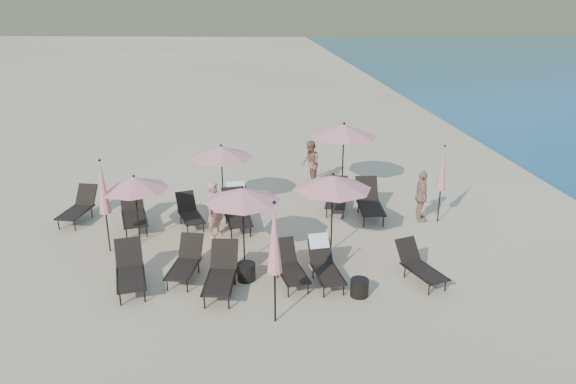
{
  "coord_description": "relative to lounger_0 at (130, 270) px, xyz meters",
  "views": [
    {
      "loc": [
        -1.48,
        -11.8,
        6.69
      ],
      "look_at": [
        0.14,
        3.5,
        1.1
      ],
      "focal_mm": 35.0,
      "sensor_mm": 36.0,
      "label": 1
    }
  ],
  "objects": [
    {
      "name": "umbrella_closed_2",
      "position": [
        -0.88,
        2.05,
        1.35
      ],
      "size": [
        0.3,
        0.3,
        2.6
      ],
      "color": "black",
      "rests_on": "ground"
    },
    {
      "name": "umbrella_open_1",
      "position": [
        2.71,
        1.06,
        1.39
      ],
      "size": [
        1.94,
        1.94,
        2.09
      ],
      "color": "black",
      "rests_on": "ground"
    },
    {
      "name": "umbrella_open_3",
      "position": [
        2.16,
        4.85,
        1.45
      ],
      "size": [
        2.0,
        2.0,
        2.15
      ],
      "color": "black",
      "rests_on": "ground"
    },
    {
      "name": "lounger_9",
      "position": [
        2.6,
        3.57,
        0.08
      ],
      "size": [
        0.77,
        1.83,
        1.12
      ],
      "rotation": [
        0.0,
        0.0,
        0.06
      ],
      "color": "black",
      "rests_on": "ground"
    },
    {
      "name": "beachgoer_b",
      "position": [
        5.27,
        6.87,
        0.36
      ],
      "size": [
        0.68,
        0.84,
        1.63
      ],
      "primitive_type": "imported",
      "rotation": [
        0.0,
        0.0,
        -1.49
      ],
      "color": "#96624D",
      "rests_on": "ground"
    },
    {
      "name": "lounger_6",
      "position": [
        -2.21,
        4.36,
        -0.01
      ],
      "size": [
        1.04,
        1.75,
        0.95
      ],
      "rotation": [
        0.0,
        0.0,
        -0.27
      ],
      "color": "black",
      "rests_on": "ground"
    },
    {
      "name": "lounger_7",
      "position": [
        -0.46,
        3.63,
        0.02
      ],
      "size": [
        1.04,
        1.87,
        1.02
      ],
      "rotation": [
        0.0,
        0.0,
        0.22
      ],
      "color": "black",
      "rests_on": "ground"
    },
    {
      "name": "umbrella_open_2",
      "position": [
        5.07,
        1.47,
        1.5
      ],
      "size": [
        2.05,
        2.05,
        2.21
      ],
      "color": "black",
      "rests_on": "ground"
    },
    {
      "name": "lounger_1",
      "position": [
        1.27,
        0.37,
        -0.04
      ],
      "size": [
        0.93,
        1.64,
        0.89
      ],
      "rotation": [
        0.0,
        0.0,
        -0.23
      ],
      "color": "black",
      "rests_on": "ground"
    },
    {
      "name": "lounger_10",
      "position": [
        5.78,
        4.41,
        -0.02
      ],
      "size": [
        1.0,
        1.71,
        0.93
      ],
      "rotation": [
        0.0,
        0.0,
        -0.26
      ],
      "color": "black",
      "rests_on": "ground"
    },
    {
      "name": "umbrella_closed_0",
      "position": [
        3.28,
        -1.82,
        1.46
      ],
      "size": [
        0.32,
        0.32,
        2.76
      ],
      "color": "black",
      "rests_on": "ground"
    },
    {
      "name": "side_table_0",
      "position": [
        2.73,
        0.06,
        -0.24
      ],
      "size": [
        0.45,
        0.45,
        0.44
      ],
      "primitive_type": "cylinder",
      "color": "black",
      "rests_on": "ground"
    },
    {
      "name": "lounger_5",
      "position": [
        6.9,
        -0.38,
        -0.05
      ],
      "size": [
        1.03,
        1.61,
        0.87
      ],
      "rotation": [
        0.0,
        0.0,
        0.33
      ],
      "color": "black",
      "rests_on": "ground"
    },
    {
      "name": "umbrella_closed_1",
      "position": [
        8.66,
        3.09,
        1.23
      ],
      "size": [
        0.28,
        0.28,
        2.43
      ],
      "color": "black",
      "rests_on": "ground"
    },
    {
      "name": "ground",
      "position": [
        3.95,
        -0.31,
        -0.46
      ],
      "size": [
        800.0,
        800.0,
        0.0
      ],
      "primitive_type": "plane",
      "color": "#D6BA8C",
      "rests_on": "ground"
    },
    {
      "name": "lounger_4",
      "position": [
        4.61,
        -0.14,
        0.01
      ],
      "size": [
        0.75,
        1.62,
        0.98
      ],
      "rotation": [
        0.0,
        0.0,
        0.11
      ],
      "color": "black",
      "rests_on": "ground"
    },
    {
      "name": "lounger_12",
      "position": [
        2.56,
        3.34,
        0.02
      ],
      "size": [
        0.9,
        1.83,
        1.01
      ],
      "rotation": [
        0.0,
        0.0,
        0.14
      ],
      "color": "black",
      "rests_on": "ground"
    },
    {
      "name": "lounger_0",
      "position": [
        0.0,
        0.0,
        0.0
      ],
      "size": [
        0.94,
        1.78,
        0.97
      ],
      "rotation": [
        0.0,
        0.0,
        0.19
      ],
      "color": "black",
      "rests_on": "ground"
    },
    {
      "name": "beachgoer_c",
      "position": [
        8.14,
        3.24,
        0.34
      ],
      "size": [
        0.46,
        0.96,
        1.59
      ],
      "primitive_type": "imported",
      "rotation": [
        0.0,
        0.0,
        1.49
      ],
      "color": "tan",
      "rests_on": "ground"
    },
    {
      "name": "umbrella_open_4",
      "position": [
        6.29,
        6.13,
        1.72
      ],
      "size": [
        2.28,
        2.28,
        2.46
      ],
      "color": "black",
      "rests_on": "ground"
    },
    {
      "name": "lounger_2",
      "position": [
        2.14,
        -0.38,
        0.01
      ],
      "size": [
        0.89,
        1.8,
        0.99
      ],
      "rotation": [
        0.0,
        0.0,
        -0.14
      ],
      "color": "black",
      "rests_on": "ground"
    },
    {
      "name": "beachgoer_a",
      "position": [
        1.95,
        2.72,
        0.37
      ],
      "size": [
        0.69,
        0.71,
        1.65
      ],
      "primitive_type": "imported",
      "rotation": [
        0.0,
        0.0,
        0.86
      ],
      "color": "tan",
      "rests_on": "ground"
    },
    {
      "name": "side_table_1",
      "position": [
        5.3,
        -0.96,
        -0.25
      ],
      "size": [
        0.43,
        0.43,
        0.42
      ],
      "primitive_type": "cylinder",
      "color": "black",
      "rests_on": "ground"
    },
    {
      "name": "lounger_11",
      "position": [
        6.68,
        3.75,
        0.04
      ],
      "size": [
        0.84,
        1.89,
        1.06
      ],
      "rotation": [
        0.0,
        0.0,
        -0.08
      ],
      "color": "black",
      "rests_on": "ground"
    },
    {
      "name": "lounger_3",
      "position": [
        3.77,
        -0.11,
        -0.04
      ],
      "size": [
        0.84,
        1.61,
        0.88
      ],
      "rotation": [
        0.0,
        0.0,
        0.18
      ],
      "color": "black",
      "rests_on": "ground"
    },
    {
      "name": "umbrella_open_0",
      "position": [
        -0.15,
        2.5,
        1.31
      ],
      "size": [
        1.86,
        1.86,
        2.0
      ],
      "color": "black",
      "rests_on": "ground"
    },
    {
      "name": "lounger_8",
      "position": [
        1.17,
        3.65,
        -0.05
      ],
      "size": [
        0.96,
        1.59,
        0.86
      ],
      "rotation": [
        0.0,
        0.0,
        0.28
      ],
      "color": "black",
      "rests_on": "ground"
    }
  ]
}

